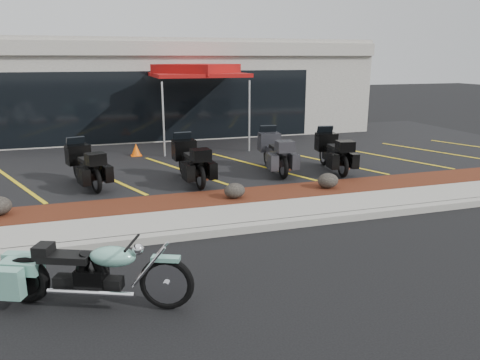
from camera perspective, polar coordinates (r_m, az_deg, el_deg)
name	(u,v)px	position (r m, az deg, el deg)	size (l,w,h in m)	color
ground	(248,251)	(8.26, 1.02, -8.63)	(90.00, 90.00, 0.00)	black
curb	(233,229)	(9.03, -0.81, -6.04)	(24.00, 0.25, 0.15)	gray
sidewalk	(224,218)	(9.66, -2.01, -4.64)	(24.00, 1.20, 0.15)	gray
mulch_bed	(210,201)	(10.76, -3.74, -2.59)	(24.00, 1.20, 0.16)	#33180B
upper_lot	(171,156)	(15.90, -8.45, 2.93)	(26.00, 9.60, 0.15)	black
dealership_building	(146,87)	(21.83, -11.38, 11.07)	(18.00, 8.16, 4.00)	gray
boulder_mid	(235,191)	(10.67, -0.67, -1.30)	(0.49, 0.41, 0.35)	black
boulder_right	(328,181)	(11.69, 10.67, -0.07)	(0.52, 0.43, 0.37)	black
hero_cruiser	(166,276)	(6.35, -8.95, -11.46)	(2.78, 0.70, 0.98)	#73B3A1
touring_black_front	(77,159)	(12.84, -19.24, 2.46)	(2.00, 0.76, 1.16)	black
touring_black_mid	(183,154)	(12.71, -6.96, 3.16)	(2.08, 0.80, 1.21)	black
touring_grey	(268,146)	(13.77, 3.43, 4.17)	(2.11, 0.81, 1.23)	#2D2D32
touring_black_rear	(325,146)	(14.11, 10.27, 4.13)	(2.05, 0.78, 1.19)	black
traffic_cone	(136,150)	(15.72, -12.56, 3.63)	(0.33, 0.33, 0.40)	#FF5E08
popup_canopy	(197,72)	(16.90, -5.27, 12.99)	(3.46, 3.46, 2.91)	silver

